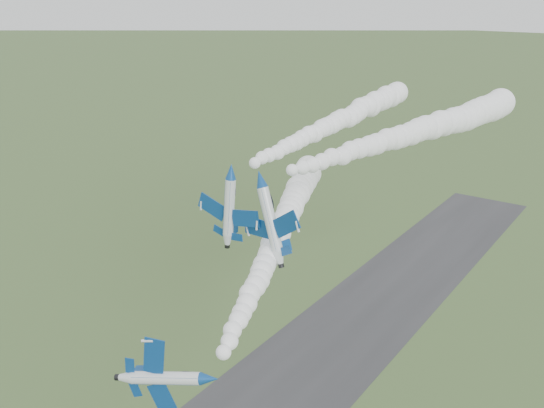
{
  "coord_description": "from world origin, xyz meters",
  "views": [
    {
      "loc": [
        50.26,
        -42.24,
        68.46
      ],
      "look_at": [
        5.09,
        22.56,
        40.01
      ],
      "focal_mm": 40.0,
      "sensor_mm": 36.0,
      "label": 1
    }
  ],
  "objects": [
    {
      "name": "smoke_trail_jet_pair_right",
      "position": [
        10.65,
        58.33,
        44.13
      ],
      "size": [
        19.56,
        63.31,
        5.84
      ],
      "primitive_type": null,
      "rotation": [
        0.0,
        0.0,
        -0.22
      ],
      "color": "white"
    },
    {
      "name": "smoke_trail_jet_lead",
      "position": [
        1.07,
        29.86,
        31.64
      ],
      "size": [
        28.5,
        59.2,
        5.09
      ],
      "primitive_type": null,
      "rotation": [
        0.0,
        0.0,
        0.39
      ],
      "color": "white"
    },
    {
      "name": "jet_lead",
      "position": [
        13.76,
        -1.52,
        29.04
      ],
      "size": [
        5.98,
        11.64,
        9.96
      ],
      "rotation": [
        0.0,
        1.44,
        0.39
      ],
      "color": "silver"
    },
    {
      "name": "runway",
      "position": [
        0.0,
        30.0,
        0.02
      ],
      "size": [
        24.0,
        260.0,
        0.04
      ],
      "primitive_type": "cube",
      "color": "#2D2D30",
      "rests_on": "ground"
    },
    {
      "name": "smoke_trail_jet_pair_left",
      "position": [
        -3.82,
        57.77,
        44.61
      ],
      "size": [
        5.88,
        60.75,
        4.86
      ],
      "primitive_type": null,
      "rotation": [
        0.0,
        0.0,
        0.02
      ],
      "color": "white"
    },
    {
      "name": "jet_pair_left",
      "position": [
        -3.16,
        23.8,
        43.0
      ],
      "size": [
        11.28,
        13.62,
        3.41
      ],
      "rotation": [
        0.0,
        0.09,
        0.02
      ],
      "color": "silver"
    },
    {
      "name": "jet_pair_right",
      "position": [
        1.85,
        24.17,
        42.68
      ],
      "size": [
        11.54,
        14.35,
        4.81
      ],
      "rotation": [
        0.0,
        -0.35,
        -0.22
      ],
      "color": "silver"
    }
  ]
}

